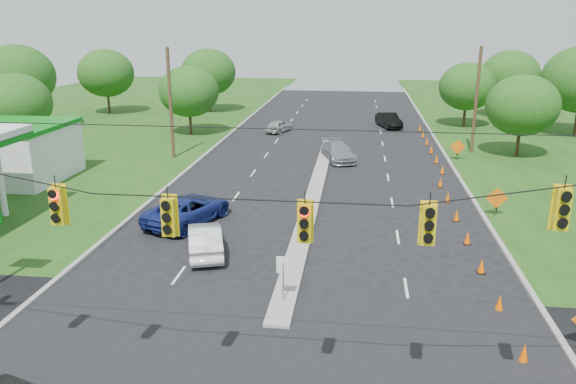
# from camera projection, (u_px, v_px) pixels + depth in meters

# --- Properties ---
(curb_left) EXTENTS (0.25, 110.00, 0.16)m
(curb_left) POSITION_uv_depth(u_px,v_px,m) (202.00, 159.00, 46.53)
(curb_left) COLOR gray
(curb_left) RESTS_ON ground
(curb_right) EXTENTS (0.25, 110.00, 0.16)m
(curb_right) POSITION_uv_depth(u_px,v_px,m) (451.00, 166.00, 44.09)
(curb_right) COLOR gray
(curb_right) RESTS_ON ground
(median) EXTENTS (1.00, 34.00, 0.18)m
(median) POSITION_uv_depth(u_px,v_px,m) (314.00, 195.00, 36.76)
(median) COLOR gray
(median) RESTS_ON ground
(median_sign) EXTENTS (0.55, 0.06, 2.05)m
(median_sign) POSITION_uv_depth(u_px,v_px,m) (283.00, 270.00, 22.10)
(median_sign) COLOR gray
(median_sign) RESTS_ON ground
(signal_span) EXTENTS (25.60, 0.32, 9.00)m
(signal_span) POSITION_uv_depth(u_px,v_px,m) (245.00, 260.00, 14.44)
(signal_span) COLOR #422D1C
(signal_span) RESTS_ON ground
(utility_pole_far_left) EXTENTS (0.28, 0.28, 9.00)m
(utility_pole_far_left) POSITION_uv_depth(u_px,v_px,m) (170.00, 104.00, 45.52)
(utility_pole_far_left) COLOR #422D1C
(utility_pole_far_left) RESTS_ON ground
(utility_pole_far_right) EXTENTS (0.28, 0.28, 9.00)m
(utility_pole_far_right) POSITION_uv_depth(u_px,v_px,m) (476.00, 101.00, 47.24)
(utility_pole_far_right) COLOR #422D1C
(utility_pole_far_right) RESTS_ON ground
(cone_0) EXTENTS (0.32, 0.32, 0.70)m
(cone_0) POSITION_uv_depth(u_px,v_px,m) (524.00, 353.00, 18.55)
(cone_0) COLOR #FF5C00
(cone_0) RESTS_ON ground
(cone_1) EXTENTS (0.32, 0.32, 0.70)m
(cone_1) POSITION_uv_depth(u_px,v_px,m) (500.00, 303.00, 21.87)
(cone_1) COLOR #FF5C00
(cone_1) RESTS_ON ground
(cone_2) EXTENTS (0.32, 0.32, 0.70)m
(cone_2) POSITION_uv_depth(u_px,v_px,m) (482.00, 266.00, 25.19)
(cone_2) COLOR #FF5C00
(cone_2) RESTS_ON ground
(cone_3) EXTENTS (0.32, 0.32, 0.70)m
(cone_3) POSITION_uv_depth(u_px,v_px,m) (468.00, 238.00, 28.52)
(cone_3) COLOR #FF5C00
(cone_3) RESTS_ON ground
(cone_4) EXTENTS (0.32, 0.32, 0.70)m
(cone_4) POSITION_uv_depth(u_px,v_px,m) (457.00, 215.00, 31.84)
(cone_4) COLOR #FF5C00
(cone_4) RESTS_ON ground
(cone_5) EXTENTS (0.32, 0.32, 0.70)m
(cone_5) POSITION_uv_depth(u_px,v_px,m) (448.00, 197.00, 35.16)
(cone_5) COLOR #FF5C00
(cone_5) RESTS_ON ground
(cone_6) EXTENTS (0.32, 0.32, 0.70)m
(cone_6) POSITION_uv_depth(u_px,v_px,m) (440.00, 182.00, 38.49)
(cone_6) COLOR #FF5C00
(cone_6) RESTS_ON ground
(cone_7) EXTENTS (0.32, 0.32, 0.70)m
(cone_7) POSITION_uv_depth(u_px,v_px,m) (442.00, 170.00, 41.74)
(cone_7) COLOR #FF5C00
(cone_7) RESTS_ON ground
(cone_8) EXTENTS (0.32, 0.32, 0.70)m
(cone_8) POSITION_uv_depth(u_px,v_px,m) (437.00, 159.00, 45.06)
(cone_8) COLOR #FF5C00
(cone_8) RESTS_ON ground
(cone_9) EXTENTS (0.32, 0.32, 0.70)m
(cone_9) POSITION_uv_depth(u_px,v_px,m) (431.00, 149.00, 48.39)
(cone_9) COLOR #FF5C00
(cone_9) RESTS_ON ground
(cone_10) EXTENTS (0.32, 0.32, 0.70)m
(cone_10) POSITION_uv_depth(u_px,v_px,m) (427.00, 141.00, 51.71)
(cone_10) COLOR #FF5C00
(cone_10) RESTS_ON ground
(cone_11) EXTENTS (0.32, 0.32, 0.70)m
(cone_11) POSITION_uv_depth(u_px,v_px,m) (423.00, 134.00, 55.03)
(cone_11) COLOR #FF5C00
(cone_11) RESTS_ON ground
(cone_12) EXTENTS (0.32, 0.32, 0.70)m
(cone_12) POSITION_uv_depth(u_px,v_px,m) (420.00, 128.00, 58.36)
(cone_12) COLOR #FF5C00
(cone_12) RESTS_ON ground
(work_sign_1) EXTENTS (1.27, 0.58, 1.37)m
(work_sign_1) POSITION_uv_depth(u_px,v_px,m) (497.00, 199.00, 32.29)
(work_sign_1) COLOR black
(work_sign_1) RESTS_ON ground
(work_sign_2) EXTENTS (1.27, 0.58, 1.37)m
(work_sign_2) POSITION_uv_depth(u_px,v_px,m) (458.00, 148.00, 45.59)
(work_sign_2) COLOR black
(work_sign_2) RESTS_ON ground
(tree_2) EXTENTS (5.88, 5.88, 6.86)m
(tree_2) POSITION_uv_depth(u_px,v_px,m) (16.00, 103.00, 47.20)
(tree_2) COLOR black
(tree_2) RESTS_ON ground
(tree_3) EXTENTS (7.56, 7.56, 8.82)m
(tree_3) POSITION_uv_depth(u_px,v_px,m) (17.00, 77.00, 57.06)
(tree_3) COLOR black
(tree_3) RESTS_ON ground
(tree_4) EXTENTS (6.72, 6.72, 7.84)m
(tree_4) POSITION_uv_depth(u_px,v_px,m) (106.00, 73.00, 68.15)
(tree_4) COLOR black
(tree_4) RESTS_ON ground
(tree_5) EXTENTS (5.88, 5.88, 6.86)m
(tree_5) POSITION_uv_depth(u_px,v_px,m) (189.00, 91.00, 55.24)
(tree_5) COLOR black
(tree_5) RESTS_ON ground
(tree_6) EXTENTS (6.72, 6.72, 7.84)m
(tree_6) POSITION_uv_depth(u_px,v_px,m) (209.00, 72.00, 69.55)
(tree_6) COLOR black
(tree_6) RESTS_ON ground
(tree_9) EXTENTS (5.88, 5.88, 6.86)m
(tree_9) POSITION_uv_depth(u_px,v_px,m) (522.00, 105.00, 45.92)
(tree_9) COLOR black
(tree_9) RESTS_ON ground
(tree_11) EXTENTS (6.72, 6.72, 7.84)m
(tree_11) POSITION_uv_depth(u_px,v_px,m) (510.00, 75.00, 65.20)
(tree_11) COLOR black
(tree_11) RESTS_ON ground
(tree_12) EXTENTS (5.88, 5.88, 6.86)m
(tree_12) POSITION_uv_depth(u_px,v_px,m) (467.00, 87.00, 59.45)
(tree_12) COLOR black
(tree_12) RESTS_ON ground
(white_sedan) EXTENTS (2.84, 4.72, 1.47)m
(white_sedan) POSITION_uv_depth(u_px,v_px,m) (205.00, 240.00, 27.22)
(white_sedan) COLOR silver
(white_sedan) RESTS_ON ground
(blue_pickup) EXTENTS (4.44, 6.31, 1.60)m
(blue_pickup) POSITION_uv_depth(u_px,v_px,m) (188.00, 209.00, 31.43)
(blue_pickup) COLOR navy
(blue_pickup) RESTS_ON ground
(silver_car_far) EXTENTS (3.45, 5.41, 1.46)m
(silver_car_far) POSITION_uv_depth(u_px,v_px,m) (338.00, 152.00, 45.83)
(silver_car_far) COLOR gray
(silver_car_far) RESTS_ON ground
(silver_car_oncoming) EXTENTS (2.78, 4.04, 1.28)m
(silver_car_oncoming) POSITION_uv_depth(u_px,v_px,m) (279.00, 126.00, 57.63)
(silver_car_oncoming) COLOR #9B9B9B
(silver_car_oncoming) RESTS_ON ground
(dark_car_receding) EXTENTS (2.92, 5.02, 1.56)m
(dark_car_receding) POSITION_uv_depth(u_px,v_px,m) (389.00, 120.00, 60.34)
(dark_car_receding) COLOR black
(dark_car_receding) RESTS_ON ground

